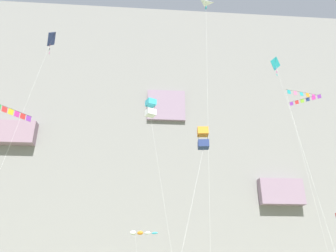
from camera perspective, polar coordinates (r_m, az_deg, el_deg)
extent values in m
cube|color=gray|center=(82.83, -1.03, -3.92)|extent=(180.00, 29.44, 63.75)
cube|color=gray|center=(72.85, -26.23, -1.20)|extent=(11.41, 3.18, 4.72)
cube|color=gray|center=(71.52, -0.36, 3.31)|extent=(8.18, 2.37, 7.15)
cube|color=gray|center=(69.83, 18.82, -11.02)|extent=(8.65, 4.03, 5.05)
cube|color=orange|center=(22.79, 6.08, -1.03)|extent=(0.79, 0.79, 0.51)
cube|color=navy|center=(22.43, 6.19, -3.24)|extent=(0.79, 0.79, 0.51)
cylinder|color=black|center=(22.66, 6.96, -2.14)|extent=(0.03, 0.03, 1.38)
cylinder|color=black|center=(22.55, 5.31, -2.11)|extent=(0.03, 0.03, 1.38)
cylinder|color=silver|center=(19.43, 3.41, -16.86)|extent=(2.85, 2.94, 10.51)
cylinder|color=black|center=(20.03, -25.64, 2.70)|extent=(1.66, 1.89, 0.02)
cube|color=red|center=(19.82, -26.62, 2.60)|extent=(0.22, 0.24, 0.32)
cube|color=yellow|center=(19.96, -25.73, 2.25)|extent=(0.22, 0.24, 0.32)
cube|color=#CC3399|center=(20.09, -24.86, 1.90)|extent=(0.21, 0.23, 0.32)
cube|color=red|center=(20.24, -24.00, 1.55)|extent=(0.21, 0.23, 0.32)
cube|color=purple|center=(20.38, -23.14, 1.21)|extent=(0.21, 0.23, 0.32)
cube|color=teal|center=(47.69, 18.22, 10.33)|extent=(1.98, 1.40, 2.35)
cylinder|color=black|center=(47.69, 18.22, 10.33)|extent=(0.34, 0.33, 1.92)
cube|color=purple|center=(47.19, 18.31, 9.46)|extent=(0.19, 0.24, 0.14)
cube|color=#CC3399|center=(46.95, 18.45, 8.95)|extent=(0.22, 0.21, 0.14)
cube|color=teal|center=(46.67, 18.45, 8.45)|extent=(0.25, 0.17, 0.14)
cylinder|color=silver|center=(40.64, 23.04, -5.86)|extent=(2.10, 3.06, 28.64)
cylinder|color=black|center=(50.30, 22.74, 4.47)|extent=(3.56, 2.81, 0.03)
cube|color=purple|center=(50.45, 20.74, 3.66)|extent=(0.42, 0.36, 0.54)
cube|color=red|center=(50.33, 21.56, 3.87)|extent=(0.41, 0.34, 0.54)
cube|color=#8CCC33|center=(50.22, 22.39, 4.07)|extent=(0.42, 0.35, 0.54)
cube|color=navy|center=(50.12, 23.21, 4.28)|extent=(0.43, 0.36, 0.54)
cube|color=#CC3399|center=(50.04, 24.04, 4.49)|extent=(0.40, 0.33, 0.53)
cube|color=purple|center=(49.96, 24.88, 4.69)|extent=(0.43, 0.36, 0.54)
cylinder|color=silver|center=(44.39, 24.10, -9.32)|extent=(0.40, 4.78, 25.42)
cube|color=#38B2D1|center=(39.61, -3.02, 4.05)|extent=(1.40, 1.40, 0.74)
cube|color=white|center=(38.98, -3.06, 2.30)|extent=(1.40, 1.40, 0.74)
cylinder|color=black|center=(39.30, -2.34, 3.16)|extent=(0.04, 0.04, 2.00)
cylinder|color=black|center=(39.29, -3.73, 3.20)|extent=(0.04, 0.04, 2.00)
cylinder|color=silver|center=(34.26, -0.86, -12.28)|extent=(2.98, 2.77, 19.85)
cube|color=navy|center=(41.29, -19.65, 14.13)|extent=(0.54, 2.56, 2.50)
cylinder|color=black|center=(41.29, -19.65, 14.13)|extent=(0.63, 0.20, 2.02)
cube|color=pink|center=(40.75, -19.91, 13.08)|extent=(0.16, 0.28, 0.15)
cube|color=black|center=(40.43, -19.99, 12.49)|extent=(0.18, 0.27, 0.15)
cube|color=#CC3399|center=(40.11, -19.99, 11.88)|extent=(0.17, 0.28, 0.15)
cylinder|color=silver|center=(32.85, -25.72, -2.59)|extent=(1.94, 5.14, 27.18)
cylinder|color=black|center=(49.86, 22.22, 5.50)|extent=(5.00, 1.13, 0.03)
cube|color=teal|center=(48.53, 20.36, 5.59)|extent=(0.52, 0.16, 0.58)
cube|color=pink|center=(49.11, 21.33, 5.39)|extent=(0.52, 0.18, 0.58)
cube|color=teal|center=(49.71, 22.28, 5.18)|extent=(0.52, 0.19, 0.58)
cube|color=orange|center=(50.32, 23.20, 4.98)|extent=(0.52, 0.16, 0.58)
cube|color=#CC3399|center=(50.94, 24.10, 4.78)|extent=(0.53, 0.20, 0.58)
cylinder|color=silver|center=(41.55, 23.27, -8.07)|extent=(0.47, 4.58, 26.07)
ellipsoid|color=white|center=(44.53, -6.11, -18.04)|extent=(1.02, 0.88, 0.63)
ellipsoid|color=orange|center=(44.11, -4.87, -18.09)|extent=(0.97, 0.78, 0.52)
ellipsoid|color=white|center=(43.71, -3.61, -18.13)|extent=(0.92, 0.68, 0.41)
ellipsoid|color=#38B2D1|center=(43.32, -2.33, -18.16)|extent=(0.87, 0.58, 0.30)
pyramid|color=white|center=(43.80, 6.38, 19.54)|extent=(1.56, 1.22, 0.20)
cube|color=teal|center=(43.42, 6.64, 19.80)|extent=(0.14, 0.38, 0.42)
cylinder|color=silver|center=(32.83, 7.01, 0.49)|extent=(1.65, 2.52, 32.89)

